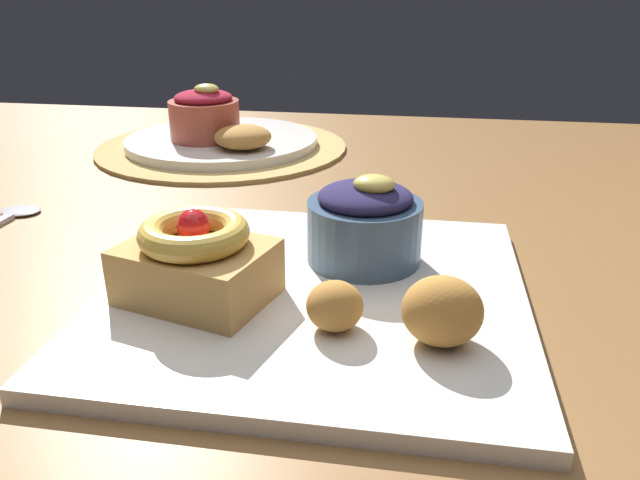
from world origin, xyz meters
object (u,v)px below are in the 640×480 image
(cake_slice, at_px, (196,261))
(fritter_middle, at_px, (335,306))
(front_plate, at_px, (315,294))
(berry_ramekin, at_px, (365,223))
(back_plate, at_px, (222,141))
(spoon, at_px, (3,220))
(back_ramekin, at_px, (204,115))
(fritter_front, at_px, (442,311))
(back_pastry, at_px, (243,137))

(cake_slice, height_order, fritter_middle, cake_slice)
(front_plate, distance_m, cake_slice, 0.09)
(berry_ramekin, relative_size, fritter_middle, 2.45)
(cake_slice, bearing_deg, back_plate, 105.76)
(fritter_middle, distance_m, spoon, 0.38)
(berry_ramekin, relative_size, back_ramekin, 0.95)
(fritter_front, xyz_separation_m, back_plate, (-0.29, 0.47, -0.02))
(fritter_front, height_order, fritter_middle, fritter_front)
(back_pastry, bearing_deg, berry_ramekin, -58.66)
(back_pastry, bearing_deg, spoon, -124.22)
(fritter_front, bearing_deg, fritter_middle, 175.33)
(fritter_front, height_order, spoon, fritter_front)
(fritter_front, bearing_deg, spoon, 158.01)
(fritter_front, distance_m, back_pastry, 0.48)
(fritter_front, relative_size, back_pastry, 0.68)
(fritter_front, bearing_deg, berry_ramekin, 117.46)
(fritter_front, xyz_separation_m, fritter_middle, (-0.07, 0.01, -0.01))
(spoon, bearing_deg, back_ramekin, -18.21)
(berry_ramekin, bearing_deg, spoon, 171.23)
(front_plate, distance_m, back_ramekin, 0.45)
(fritter_front, relative_size, spoon, 0.39)
(berry_ramekin, distance_m, back_plate, 0.43)
(fritter_front, xyz_separation_m, spoon, (-0.41, 0.17, -0.03))
(back_ramekin, distance_m, spoon, 0.31)
(fritter_middle, height_order, back_plate, fritter_middle)
(back_plate, distance_m, back_pastry, 0.08)
(berry_ramekin, xyz_separation_m, fritter_front, (0.06, -0.11, -0.01))
(cake_slice, bearing_deg, spoon, 151.22)
(back_pastry, bearing_deg, front_plate, -66.40)
(front_plate, bearing_deg, spoon, 161.90)
(cake_slice, distance_m, fritter_front, 0.17)
(back_ramekin, bearing_deg, berry_ramekin, -54.13)
(fritter_front, height_order, back_ramekin, back_ramekin)
(back_ramekin, bearing_deg, spoon, -110.15)
(fritter_middle, distance_m, back_ramekin, 0.51)
(back_plate, xyz_separation_m, back_pastry, (0.05, -0.06, 0.02))
(front_plate, distance_m, spoon, 0.34)
(fritter_middle, xyz_separation_m, spoon, (-0.35, 0.16, -0.03))
(fritter_front, bearing_deg, back_pastry, 120.32)
(front_plate, relative_size, berry_ramekin, 3.35)
(fritter_middle, relative_size, back_plate, 0.14)
(back_plate, height_order, back_ramekin, back_ramekin)
(cake_slice, relative_size, back_pastry, 1.57)
(cake_slice, bearing_deg, back_ramekin, 108.41)
(cake_slice, xyz_separation_m, back_pastry, (-0.08, 0.39, -0.01))
(back_ramekin, xyz_separation_m, back_pastry, (0.06, -0.04, -0.02))
(front_plate, xyz_separation_m, cake_slice, (-0.08, -0.03, 0.03))
(cake_slice, xyz_separation_m, fritter_front, (0.17, -0.03, -0.01))
(front_plate, xyz_separation_m, spoon, (-0.32, 0.11, -0.00))
(back_plate, bearing_deg, berry_ramekin, -57.26)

